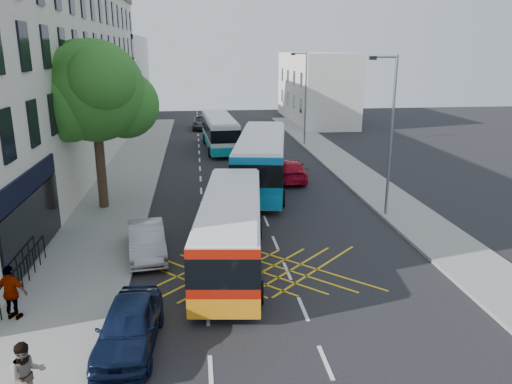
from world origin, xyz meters
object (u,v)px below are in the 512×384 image
object	(u,v)px
distant_car_grey	(204,122)
pedestrian_far	(12,293)
street_tree	(94,92)
bus_mid	(262,160)
bus_near	(231,229)
bus_far	(220,132)
distant_car_silver	(259,134)
lamp_far	(305,94)
parked_car_blue	(129,326)
lamp_near	(390,128)
parked_car_silver	(147,240)
red_hatchback	(290,170)
pedestrian_near	(27,376)

from	to	relation	value
distant_car_grey	pedestrian_far	bearing A→B (deg)	-97.41
street_tree	bus_mid	world-z (taller)	street_tree
bus_near	bus_far	world-z (taller)	bus_far
bus_near	pedestrian_far	xyz separation A→B (m)	(-7.19, -3.74, -0.43)
street_tree	distant_car_silver	bearing A→B (deg)	60.87
pedestrian_far	distant_car_grey	bearing A→B (deg)	-84.22
distant_car_grey	distant_car_silver	distance (m)	9.79
street_tree	lamp_far	bearing A→B (deg)	49.19
parked_car_blue	lamp_near	bearing A→B (deg)	45.98
parked_car_silver	pedestrian_far	world-z (taller)	pedestrian_far
bus_mid	distant_car_silver	distance (m)	16.49
street_tree	lamp_far	distance (m)	22.57
red_hatchback	parked_car_silver	bearing A→B (deg)	58.35
street_tree	pedestrian_near	distance (m)	16.96
bus_mid	distant_car_silver	bearing A→B (deg)	93.59
bus_far	parked_car_blue	distance (m)	30.32
street_tree	bus_mid	bearing A→B (deg)	20.55
bus_mid	pedestrian_far	size ratio (longest dim) A/B	6.76
lamp_near	distant_car_grey	distance (m)	32.55
lamp_near	pedestrian_near	distance (m)	19.30
distant_car_grey	red_hatchback	bearing A→B (deg)	-74.91
lamp_far	red_hatchback	distance (m)	13.11
lamp_far	distant_car_grey	bearing A→B (deg)	128.21
lamp_far	pedestrian_far	distance (m)	32.86
bus_near	distant_car_silver	distance (m)	28.13
parked_car_silver	distant_car_grey	bearing A→B (deg)	77.14
lamp_near	bus_far	size ratio (longest dim) A/B	0.78
bus_far	parked_car_silver	xyz separation A→B (m)	(-4.23, -23.20, -0.81)
lamp_far	bus_near	world-z (taller)	lamp_far
lamp_near	pedestrian_far	world-z (taller)	lamp_near
pedestrian_near	lamp_near	bearing A→B (deg)	12.10
lamp_near	parked_car_blue	distance (m)	16.26
bus_far	parked_car_blue	size ratio (longest dim) A/B	2.49
pedestrian_near	distant_car_grey	bearing A→B (deg)	51.95
distant_car_silver	pedestrian_near	world-z (taller)	pedestrian_near
parked_car_blue	pedestrian_near	distance (m)	3.24
red_hatchback	pedestrian_far	world-z (taller)	pedestrian_far
bus_far	parked_car_blue	world-z (taller)	bus_far
red_hatchback	pedestrian_far	distance (m)	20.62
parked_car_blue	distant_car_grey	xyz separation A→B (m)	(2.94, 41.71, 0.01)
lamp_far	parked_car_blue	xyz separation A→B (m)	(-11.69, -30.60, -3.92)
bus_mid	pedestrian_near	size ratio (longest dim) A/B	6.96
street_tree	parked_car_silver	size ratio (longest dim) A/B	2.11
pedestrian_near	pedestrian_far	bearing A→B (deg)	80.78
pedestrian_far	parked_car_silver	bearing A→B (deg)	-111.25
pedestrian_far	lamp_far	bearing A→B (deg)	-102.94
lamp_far	parked_car_silver	distance (m)	26.83
bus_far	parked_car_silver	bearing A→B (deg)	-103.21
lamp_near	pedestrian_far	distance (m)	18.15
bus_near	bus_mid	size ratio (longest dim) A/B	0.84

